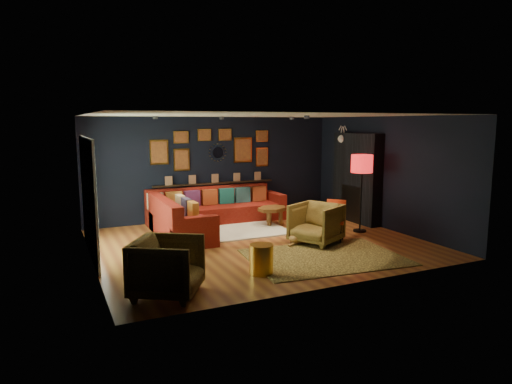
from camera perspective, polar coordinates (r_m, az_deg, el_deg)
name	(u,v)px	position (r m, az deg, el deg)	size (l,w,h in m)	color
floor	(260,243)	(9.45, 0.44, -6.40)	(6.50, 6.50, 0.00)	#9A5B26
room_walls	(260,166)	(9.17, 0.45, 3.26)	(6.50, 6.50, 6.50)	black
sectional	(203,214)	(10.80, -6.62, -2.79)	(3.41, 2.69, 0.86)	maroon
ledge	(215,183)	(11.71, -5.15, 1.09)	(3.20, 0.12, 0.04)	black
gallery_wall	(214,148)	(11.65, -5.33, 5.44)	(3.15, 0.04, 1.02)	gold
sunburst_mirror	(218,153)	(11.70, -4.81, 4.93)	(0.47, 0.16, 0.47)	silver
fireplace	(357,181)	(11.60, 12.46, 1.36)	(0.31, 1.60, 2.20)	black
deer_head	(347,139)	(11.95, 11.34, 6.56)	(0.50, 0.28, 0.45)	white
sliding_door	(89,197)	(8.98, -20.18, -0.56)	(0.06, 2.80, 2.20)	white
ceiling_spots	(244,118)	(9.85, -1.55, 9.26)	(3.30, 2.50, 0.06)	black
shag_rug	(232,231)	(10.46, -2.97, -4.84)	(2.37, 1.72, 0.03)	white
leopard_rug	(325,257)	(8.56, 8.58, -8.05)	(2.77, 1.98, 0.02)	#B09041
coffee_table	(272,210)	(11.02, 2.06, -2.32)	(0.98, 0.88, 0.40)	brown
pouf	(195,223)	(10.45, -7.66, -3.91)	(0.50, 0.50, 0.33)	maroon
armchair_left	(167,264)	(6.68, -11.03, -8.86)	(0.90, 0.85, 0.93)	#B08835
armchair_right	(316,222)	(9.41, 7.52, -3.69)	(0.89, 0.83, 0.91)	#B08835
gold_stool	(261,259)	(7.54, 0.68, -8.40)	(0.39, 0.39, 0.49)	gold
orange_chair	(335,217)	(9.71, 9.90, -3.07)	(0.57, 0.57, 0.85)	black
floor_lamp	(362,167)	(10.45, 13.09, 3.08)	(0.48, 0.48, 1.75)	black
dog	(303,234)	(9.50, 5.84, -5.20)	(1.09, 0.53, 0.34)	#B77E41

